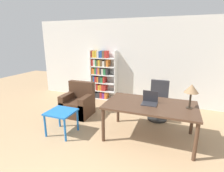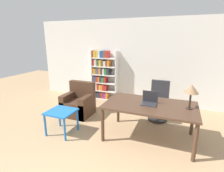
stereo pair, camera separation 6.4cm
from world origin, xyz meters
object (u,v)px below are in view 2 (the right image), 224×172
at_px(desk, 150,108).
at_px(table_lamp, 191,90).
at_px(armchair, 79,104).
at_px(side_table_blue, 61,114).
at_px(bookshelf, 102,75).
at_px(laptop, 149,101).
at_px(office_chair, 159,102).

distance_m(desk, table_lamp, 0.87).
bearing_deg(desk, armchair, 166.31).
height_order(desk, side_table_blue, desk).
bearing_deg(bookshelf, desk, -44.80).
xyz_separation_m(laptop, office_chair, (0.09, 1.02, -0.36)).
height_order(desk, bookshelf, bookshelf).
distance_m(laptop, bookshelf, 2.77).
xyz_separation_m(laptop, table_lamp, (0.76, 0.02, 0.33)).
xyz_separation_m(desk, bookshelf, (-1.99, 1.97, 0.16)).
relative_size(laptop, armchair, 0.35).
height_order(side_table_blue, armchair, armchair).
relative_size(laptop, office_chair, 0.31).
xyz_separation_m(table_lamp, office_chair, (-0.67, 0.99, -0.68)).
height_order(table_lamp, bookshelf, bookshelf).
height_order(office_chair, armchair, office_chair).
distance_m(table_lamp, bookshelf, 3.36).
distance_m(office_chair, side_table_blue, 2.47).
bearing_deg(office_chair, side_table_blue, -140.88).
bearing_deg(table_lamp, office_chair, 124.08).
xyz_separation_m(table_lamp, bookshelf, (-2.73, 1.93, -0.31)).
xyz_separation_m(office_chair, side_table_blue, (-1.92, -1.56, -0.02)).
bearing_deg(armchair, office_chair, 14.28).
relative_size(laptop, side_table_blue, 0.54).
xyz_separation_m(table_lamp, side_table_blue, (-2.59, -0.57, -0.70)).
bearing_deg(office_chair, armchair, -165.72).
xyz_separation_m(desk, office_chair, (0.07, 1.04, -0.22)).
bearing_deg(side_table_blue, desk, 15.73).
relative_size(desk, office_chair, 1.81).
bearing_deg(armchair, laptop, -13.31).
bearing_deg(bookshelf, laptop, -44.83).
xyz_separation_m(laptop, armchair, (-2.03, 0.48, -0.52)).
bearing_deg(office_chair, desk, -93.69).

